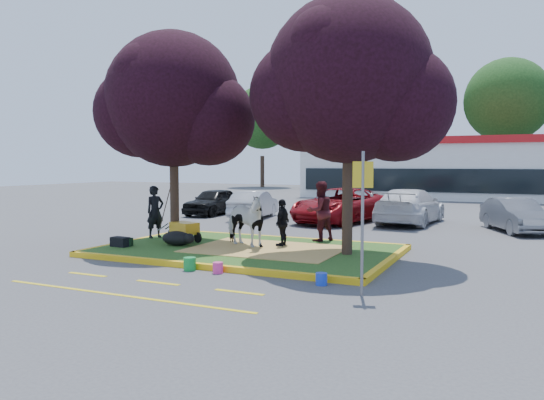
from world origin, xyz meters
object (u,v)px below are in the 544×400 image
at_px(cow, 243,220).
at_px(bucket_blue, 321,279).
at_px(calf, 177,238).
at_px(sign_post, 363,206).
at_px(wheelbarrow, 185,228).
at_px(handler, 155,212).
at_px(car_silver, 254,205).
at_px(bucket_pink, 218,268).
at_px(car_black, 213,202).
at_px(bucket_green, 190,264).

relative_size(cow, bucket_blue, 6.88).
bearing_deg(calf, sign_post, -41.31).
bearing_deg(wheelbarrow, handler, -173.36).
height_order(bucket_blue, car_silver, car_silver).
height_order(bucket_pink, car_black, car_black).
bearing_deg(bucket_blue, car_black, 129.42).
distance_m(sign_post, bucket_blue, 1.99).
bearing_deg(sign_post, car_silver, 110.18).
distance_m(bucket_pink, car_silver, 12.45).
xyz_separation_m(cow, bucket_blue, (3.52, -3.11, -0.78)).
distance_m(calf, bucket_pink, 3.62).
height_order(cow, handler, handler).
relative_size(sign_post, bucket_pink, 10.71).
bearing_deg(car_black, bucket_pink, -57.80).
height_order(wheelbarrow, sign_post, sign_post).
bearing_deg(bucket_blue, calf, 155.75).
bearing_deg(bucket_green, handler, 136.65).
relative_size(handler, bucket_blue, 6.45).
height_order(handler, car_black, handler).
distance_m(cow, calf, 2.06).
xyz_separation_m(handler, bucket_blue, (6.98, -3.50, -0.87)).
distance_m(calf, bucket_green, 3.05).
distance_m(cow, bucket_green, 3.09).
distance_m(calf, wheelbarrow, 0.79).
bearing_deg(wheelbarrow, car_black, 136.82).
relative_size(handler, wheelbarrow, 1.06).
bearing_deg(bucket_pink, bucket_blue, -2.57).
distance_m(sign_post, bucket_green, 4.74).
distance_m(wheelbarrow, bucket_blue, 6.45).
bearing_deg(car_black, bucket_blue, -49.96).
xyz_separation_m(bucket_green, car_black, (-6.67, 12.12, 0.50)).
distance_m(cow, car_black, 11.24).
relative_size(cow, handler, 1.07).
height_order(sign_post, car_silver, sign_post).
bearing_deg(calf, cow, 3.66).
distance_m(handler, wheelbarrow, 1.48).
height_order(bucket_green, car_silver, car_silver).
distance_m(wheelbarrow, bucket_green, 3.78).
distance_m(handler, sign_post, 8.99).
bearing_deg(bucket_green, sign_post, -8.35).
bearing_deg(bucket_blue, bucket_pink, 177.43).
bearing_deg(car_black, calf, -63.90).
xyz_separation_m(calf, bucket_green, (1.99, -2.31, -0.20)).
bearing_deg(car_silver, bucket_green, 100.05).
height_order(wheelbarrow, bucket_pink, wheelbarrow).
bearing_deg(handler, bucket_blue, -94.25).
xyz_separation_m(sign_post, car_black, (-11.08, 12.77, -1.10)).
relative_size(sign_post, car_black, 0.72).
height_order(calf, handler, handler).
height_order(handler, bucket_pink, handler).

